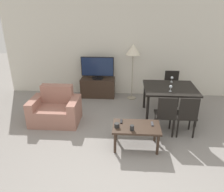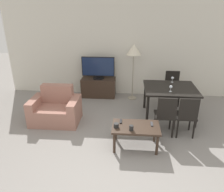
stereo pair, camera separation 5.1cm
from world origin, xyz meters
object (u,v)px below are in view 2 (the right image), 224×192
(coffee_table, at_px, (136,129))
(floor_lamp, at_px, (134,51))
(dining_chair_near_right, at_px, (187,115))
(dining_chair_far, at_px, (172,86))
(remote_primary, at_px, (152,124))
(tv, at_px, (98,68))
(cup_white_near, at_px, (116,125))
(cup_colored_far, at_px, (131,128))
(dining_chair_near, at_px, (165,114))
(dining_table, at_px, (170,91))
(remote_secondary, at_px, (121,121))
(armchair, at_px, (56,110))
(tv_stand, at_px, (99,87))
(wine_glass_center, at_px, (171,87))
(wine_glass_left, at_px, (172,78))

(coffee_table, xyz_separation_m, floor_lamp, (-0.04, 2.33, 0.97))
(dining_chair_near_right, xyz_separation_m, floor_lamp, (-1.06, 1.88, 0.87))
(dining_chair_far, bearing_deg, remote_primary, -109.55)
(tv, height_order, cup_white_near, tv)
(coffee_table, relative_size, dining_chair_near_right, 0.99)
(dining_chair_far, bearing_deg, cup_colored_far, -116.00)
(dining_chair_far, height_order, floor_lamp, floor_lamp)
(dining_chair_near, distance_m, cup_colored_far, 0.92)
(dining_table, xyz_separation_m, remote_secondary, (-1.09, -1.14, -0.21))
(armchair, relative_size, dining_chair_far, 1.23)
(coffee_table, height_order, dining_chair_near_right, dining_chair_near_right)
(dining_table, relative_size, remote_primary, 7.90)
(dining_table, xyz_separation_m, floor_lamp, (-0.85, 1.05, 0.69))
(dining_chair_far, distance_m, floor_lamp, 1.39)
(armchair, height_order, tv_stand, armchair)
(wine_glass_center, bearing_deg, dining_chair_far, 76.94)
(dining_table, bearing_deg, cup_white_near, -130.77)
(tv_stand, xyz_separation_m, wine_glass_left, (1.94, -0.78, 0.58))
(cup_white_near, bearing_deg, armchair, 147.15)
(dining_chair_far, bearing_deg, armchair, -156.23)
(remote_secondary, xyz_separation_m, cup_colored_far, (0.20, -0.29, 0.04))
(coffee_table, height_order, remote_primary, remote_primary)
(tv_stand, distance_m, dining_chair_near_right, 2.85)
(tv, height_order, dining_chair_near_right, tv)
(coffee_table, bearing_deg, remote_secondary, 153.80)
(tv, distance_m, cup_white_near, 2.62)
(cup_white_near, bearing_deg, coffee_table, 11.24)
(tv, relative_size, remote_secondary, 6.17)
(remote_secondary, bearing_deg, armchair, 154.59)
(floor_lamp, xyz_separation_m, remote_secondary, (-0.24, -2.19, -0.90))
(dining_table, distance_m, floor_lamp, 1.52)
(armchair, bearing_deg, dining_chair_near, -9.53)
(coffee_table, relative_size, dining_chair_far, 0.99)
(wine_glass_center, bearing_deg, remote_primary, -116.38)
(dining_table, distance_m, dining_chair_near_right, 0.87)
(coffee_table, height_order, dining_table, dining_table)
(coffee_table, distance_m, cup_colored_far, 0.21)
(tv, xyz_separation_m, wine_glass_left, (1.94, -0.78, -0.00))
(cup_colored_far, bearing_deg, wine_glass_left, 61.23)
(tv, relative_size, floor_lamp, 0.60)
(dining_table, bearing_deg, remote_secondary, -133.70)
(dining_chair_near_right, relative_size, wine_glass_center, 6.04)
(tv, relative_size, dining_chair_near, 1.05)
(tv_stand, distance_m, dining_chair_near, 2.57)
(tv_stand, relative_size, dining_chair_near, 1.11)
(remote_primary, xyz_separation_m, wine_glass_left, (0.61, 1.57, 0.40))
(dining_chair_far, xyz_separation_m, floor_lamp, (-1.06, 0.23, 0.87))
(coffee_table, height_order, dining_chair_near, dining_chair_near)
(wine_glass_left, height_order, wine_glass_center, same)
(tv, distance_m, dining_chair_far, 2.10)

